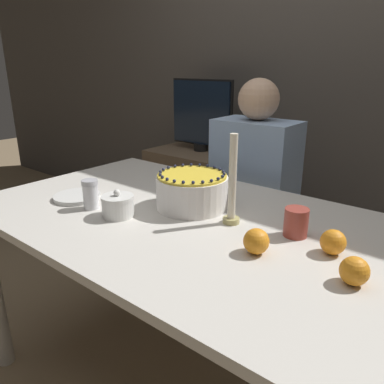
{
  "coord_description": "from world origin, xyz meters",
  "views": [
    {
      "loc": [
        0.81,
        -0.93,
        1.28
      ],
      "look_at": [
        -0.01,
        0.08,
        0.83
      ],
      "focal_mm": 35.0,
      "sensor_mm": 36.0,
      "label": 1
    }
  ],
  "objects_px": {
    "sugar_shaker": "(91,194)",
    "candle": "(232,188)",
    "tv_monitor": "(201,115)",
    "sugar_bowl": "(118,206)",
    "person_man_blue_shirt": "(252,216)",
    "cake": "(192,191)"
  },
  "relations": [
    {
      "from": "sugar_bowl",
      "to": "sugar_shaker",
      "type": "bearing_deg",
      "value": -174.44
    },
    {
      "from": "sugar_bowl",
      "to": "candle",
      "type": "xyz_separation_m",
      "value": [
        0.34,
        0.2,
        0.09
      ]
    },
    {
      "from": "sugar_shaker",
      "to": "tv_monitor",
      "type": "distance_m",
      "value": 1.36
    },
    {
      "from": "candle",
      "to": "tv_monitor",
      "type": "height_order",
      "value": "tv_monitor"
    },
    {
      "from": "sugar_bowl",
      "to": "tv_monitor",
      "type": "bearing_deg",
      "value": 115.74
    },
    {
      "from": "cake",
      "to": "tv_monitor",
      "type": "xyz_separation_m",
      "value": [
        -0.75,
        1.02,
        0.12
      ]
    },
    {
      "from": "tv_monitor",
      "to": "person_man_blue_shirt",
      "type": "bearing_deg",
      "value": -32.81
    },
    {
      "from": "candle",
      "to": "person_man_blue_shirt",
      "type": "distance_m",
      "value": 0.77
    },
    {
      "from": "cake",
      "to": "tv_monitor",
      "type": "relative_size",
      "value": 0.54
    },
    {
      "from": "candle",
      "to": "person_man_blue_shirt",
      "type": "xyz_separation_m",
      "value": [
        -0.27,
        0.62,
        -0.37
      ]
    },
    {
      "from": "sugar_shaker",
      "to": "tv_monitor",
      "type": "relative_size",
      "value": 0.22
    },
    {
      "from": "sugar_bowl",
      "to": "sugar_shaker",
      "type": "distance_m",
      "value": 0.14
    },
    {
      "from": "cake",
      "to": "person_man_blue_shirt",
      "type": "relative_size",
      "value": 0.22
    },
    {
      "from": "sugar_shaker",
      "to": "candle",
      "type": "distance_m",
      "value": 0.52
    },
    {
      "from": "cake",
      "to": "candle",
      "type": "bearing_deg",
      "value": -9.15
    },
    {
      "from": "sugar_shaker",
      "to": "candle",
      "type": "height_order",
      "value": "candle"
    },
    {
      "from": "sugar_bowl",
      "to": "person_man_blue_shirt",
      "type": "distance_m",
      "value": 0.87
    },
    {
      "from": "sugar_shaker",
      "to": "tv_monitor",
      "type": "height_order",
      "value": "tv_monitor"
    },
    {
      "from": "candle",
      "to": "tv_monitor",
      "type": "bearing_deg",
      "value": 131.82
    },
    {
      "from": "cake",
      "to": "candle",
      "type": "xyz_separation_m",
      "value": [
        0.19,
        -0.03,
        0.06
      ]
    },
    {
      "from": "sugar_shaker",
      "to": "person_man_blue_shirt",
      "type": "bearing_deg",
      "value": 75.96
    },
    {
      "from": "sugar_bowl",
      "to": "candle",
      "type": "height_order",
      "value": "candle"
    }
  ]
}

